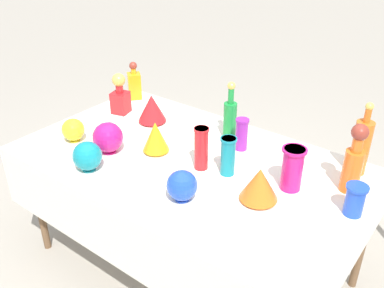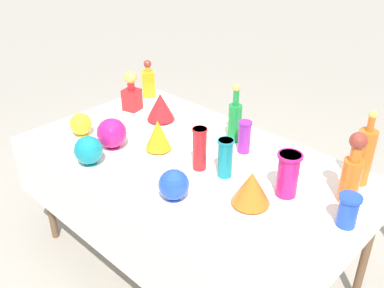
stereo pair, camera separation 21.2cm
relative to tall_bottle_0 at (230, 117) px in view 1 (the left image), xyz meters
The scene contains 23 objects.
ground_plane 0.95m from the tall_bottle_0, 93.71° to the right, with size 40.00×40.00×0.00m, color #A0998C.
display_table 0.42m from the tall_bottle_0, 93.29° to the right, with size 1.89×1.10×0.76m.
tall_bottle_0 is the anchor object (origin of this frame).
tall_bottle_1 0.74m from the tall_bottle_0, ahead, with size 0.09×0.09×0.35m.
tall_bottle_2 0.72m from the tall_bottle_0, ahead, with size 0.09×0.09×0.39m.
square_decanter_0 0.77m from the tall_bottle_0, behind, with size 0.12×0.12×0.27m.
square_decanter_1 0.86m from the tall_bottle_0, behind, with size 0.12×0.12×0.26m.
slender_vase_0 0.14m from the tall_bottle_0, 28.42° to the right, with size 0.07×0.07×0.18m.
slender_vase_1 0.56m from the tall_bottle_0, 25.77° to the right, with size 0.12×0.12×0.22m.
slender_vase_2 0.86m from the tall_bottle_0, 17.60° to the right, with size 0.10×0.10×0.15m.
slender_vase_3 0.38m from the tall_bottle_0, 58.39° to the right, with size 0.08×0.08×0.20m.
slender_vase_4 0.36m from the tall_bottle_0, 80.46° to the right, with size 0.08×0.08×0.23m.
fluted_vase_0 0.61m from the tall_bottle_0, 44.19° to the right, with size 0.18×0.18×0.17m.
fluted_vase_1 0.51m from the tall_bottle_0, 167.48° to the right, with size 0.18×0.18×0.18m.
fluted_vase_2 0.44m from the tall_bottle_0, 122.27° to the right, with size 0.15×0.15×0.18m.
round_bowl_0 0.90m from the tall_bottle_0, 140.52° to the right, with size 0.13×0.13×0.14m.
round_bowl_1 0.69m from the tall_bottle_0, 129.36° to the right, with size 0.17×0.17×0.17m.
round_bowl_2 0.65m from the tall_bottle_0, 76.38° to the right, with size 0.14×0.14×0.15m.
round_bowl_3 0.82m from the tall_bottle_0, 118.05° to the right, with size 0.15×0.15×0.16m.
price_tag_left 0.97m from the tall_bottle_0, 57.44° to the right, with size 0.06×0.01×0.04m, color white.
price_tag_center 0.86m from the tall_bottle_0, 106.84° to the right, with size 0.06×0.01×0.04m, color white.
cardboard_box_behind_left 1.03m from the tall_bottle_0, 66.59° to the left, with size 0.56×0.40×0.35m.
cardboard_box_behind_right 1.15m from the tall_bottle_0, 126.60° to the left, with size 0.48×0.42×0.40m.
Camera 1 is at (1.18, -1.55, 1.95)m, focal length 40.00 mm.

